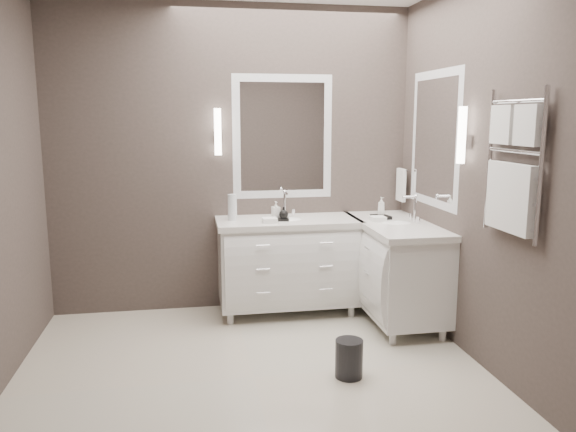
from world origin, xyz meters
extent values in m
cube|color=beige|center=(0.00, 0.00, -0.01)|extent=(3.20, 3.00, 0.01)
cube|color=#423935|center=(0.00, 1.50, 1.35)|extent=(3.20, 0.01, 2.70)
cube|color=#423935|center=(0.00, -1.50, 1.35)|extent=(3.20, 0.01, 2.70)
cube|color=#423935|center=(1.60, 0.00, 1.35)|extent=(0.01, 3.00, 2.70)
cube|color=white|center=(0.45, 1.23, 0.45)|extent=(1.20, 0.55, 0.70)
cube|color=silver|center=(0.45, 1.23, 0.82)|extent=(1.24, 0.59, 0.05)
ellipsoid|color=white|center=(0.45, 1.23, 0.81)|extent=(0.36, 0.28, 0.12)
cylinder|color=white|center=(0.45, 1.39, 0.96)|extent=(0.02, 0.02, 0.22)
cube|color=white|center=(1.33, 0.90, 0.45)|extent=(0.55, 1.20, 0.70)
cube|color=silver|center=(1.33, 0.90, 0.82)|extent=(0.59, 1.24, 0.05)
ellipsoid|color=white|center=(1.33, 0.90, 0.81)|extent=(0.36, 0.28, 0.12)
cylinder|color=white|center=(1.49, 0.90, 0.96)|extent=(0.02, 0.02, 0.22)
cube|color=white|center=(0.45, 1.49, 1.55)|extent=(0.90, 0.02, 1.10)
cube|color=white|center=(0.45, 1.49, 1.55)|extent=(0.77, 0.02, 0.96)
cube|color=white|center=(1.59, 0.80, 1.55)|extent=(0.02, 0.90, 1.10)
cube|color=white|center=(1.59, 0.80, 1.55)|extent=(0.02, 0.90, 0.96)
cube|color=white|center=(-0.13, 1.43, 1.55)|extent=(0.05, 0.05, 0.10)
cylinder|color=white|center=(-0.13, 1.43, 1.60)|extent=(0.06, 0.06, 0.40)
cube|color=white|center=(1.53, 0.22, 1.55)|extent=(0.05, 0.05, 0.10)
cylinder|color=white|center=(1.53, 0.22, 1.60)|extent=(0.06, 0.06, 0.40)
cylinder|color=white|center=(1.55, 1.36, 1.25)|extent=(0.02, 0.22, 0.02)
cube|color=white|center=(1.54, 1.36, 1.11)|extent=(0.03, 0.17, 0.30)
cylinder|color=white|center=(1.56, -0.68, 1.45)|extent=(0.03, 0.03, 0.90)
cylinder|color=white|center=(1.56, -0.12, 1.45)|extent=(0.03, 0.03, 0.90)
cube|color=white|center=(1.55, -0.53, 1.68)|extent=(0.06, 0.22, 0.24)
cube|color=white|center=(1.55, -0.27, 1.68)|extent=(0.06, 0.22, 0.24)
cube|color=white|center=(1.55, -0.40, 1.24)|extent=(0.06, 0.46, 0.42)
cylinder|color=black|center=(0.63, -0.10, 0.13)|extent=(0.20, 0.20, 0.26)
cube|color=black|center=(0.37, 1.17, 0.86)|extent=(0.17, 0.13, 0.02)
cube|color=black|center=(1.26, 1.11, 0.86)|extent=(0.15, 0.19, 0.03)
cylinder|color=silver|center=(-0.03, 1.25, 0.96)|extent=(0.10, 0.10, 0.22)
imported|color=white|center=(0.34, 1.19, 0.94)|extent=(0.08, 0.08, 0.14)
imported|color=black|center=(0.40, 1.14, 0.92)|extent=(0.09, 0.09, 0.10)
imported|color=white|center=(1.26, 1.11, 0.96)|extent=(0.08, 0.08, 0.16)
camera|label=1|loc=(-0.39, -3.51, 1.73)|focal=35.00mm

